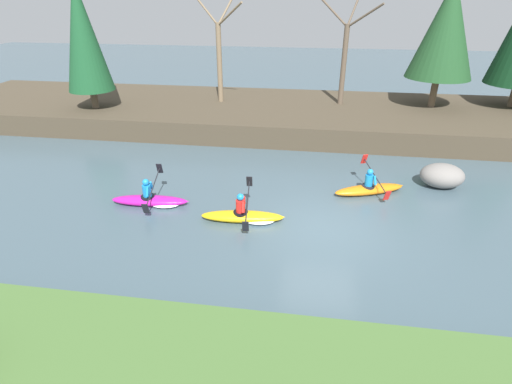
# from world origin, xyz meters

# --- Properties ---
(ground_plane) EXTENTS (90.00, 90.00, 0.00)m
(ground_plane) POSITION_xyz_m (0.00, 0.00, 0.00)
(ground_plane) COLOR #425660
(riverbank_far) EXTENTS (44.00, 8.21, 1.09)m
(riverbank_far) POSITION_xyz_m (0.00, 10.91, 0.55)
(riverbank_far) COLOR #473D2D
(riverbank_far) RESTS_ON ground
(conifer_tree_far_left) EXTENTS (2.35, 2.35, 6.45)m
(conifer_tree_far_left) POSITION_xyz_m (-12.26, 8.86, 4.79)
(conifer_tree_far_left) COLOR brown
(conifer_tree_far_left) RESTS_ON riverbank_far
(conifer_tree_left) EXTENTS (3.35, 3.35, 6.38)m
(conifer_tree_left) POSITION_xyz_m (5.81, 11.84, 5.05)
(conifer_tree_left) COLOR brown
(conifer_tree_left) RESTS_ON riverbank_far
(bare_tree_upstream) EXTENTS (3.09, 3.05, 5.56)m
(bare_tree_upstream) POSITION_xyz_m (-5.85, 11.34, 3.71)
(bare_tree_upstream) COLOR #7A664C
(bare_tree_upstream) RESTS_ON riverbank_far
(bare_tree_mid_upstream) EXTENTS (3.07, 3.03, 5.52)m
(bare_tree_mid_upstream) POSITION_xyz_m (0.90, 11.79, 3.69)
(bare_tree_mid_upstream) COLOR brown
(bare_tree_mid_upstream) RESTS_ON riverbank_far
(kayaker_lead) EXTENTS (2.73, 1.99, 1.20)m
(kayaker_lead) POSITION_xyz_m (1.70, 2.75, 0.22)
(kayaker_lead) COLOR orange
(kayaker_lead) RESTS_ON ground
(kayaker_middle) EXTENTS (2.79, 2.07, 1.20)m
(kayaker_middle) POSITION_xyz_m (-2.53, 0.12, 0.20)
(kayaker_middle) COLOR yellow
(kayaker_middle) RESTS_ON ground
(kayaker_trailing) EXTENTS (2.79, 2.07, 1.20)m
(kayaker_trailing) POSITION_xyz_m (-5.96, 0.73, 0.20)
(kayaker_trailing) COLOR #C61999
(kayaker_trailing) RESTS_ON ground
(boulder_midstream) EXTENTS (1.63, 1.27, 0.92)m
(boulder_midstream) POSITION_xyz_m (4.48, 3.78, 0.46)
(boulder_midstream) COLOR gray
(boulder_midstream) RESTS_ON ground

